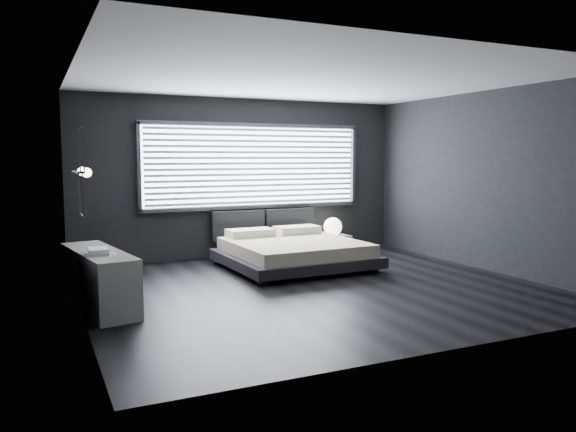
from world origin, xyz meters
name	(u,v)px	position (x,y,z in m)	size (l,w,h in m)	color
room	(314,185)	(0.00, 0.00, 1.40)	(6.04, 6.00, 2.80)	black
window	(255,166)	(0.20, 2.70, 1.61)	(4.14, 0.09, 1.52)	white
headboard	(264,224)	(0.34, 2.64, 0.57)	(1.96, 0.16, 0.52)	black
sconce_near	(86,173)	(-2.88, 0.05, 1.60)	(0.18, 0.11, 0.11)	silver
sconce_far	(82,171)	(-2.88, 0.65, 1.60)	(0.18, 0.11, 0.11)	silver
wall_art_upper	(81,150)	(-2.98, -0.55, 1.85)	(0.01, 0.48, 0.48)	#47474C
wall_art_lower	(81,194)	(-2.98, -0.30, 1.38)	(0.01, 0.48, 0.48)	#47474C
bed	(293,251)	(0.34, 1.39, 0.26)	(2.24, 2.15, 0.56)	black
nightstand	(333,244)	(1.60, 2.33, 0.16)	(0.56, 0.46, 0.33)	silver
orb_lamp	(333,227)	(1.57, 2.29, 0.49)	(0.34, 0.34, 0.34)	white
dresser	(99,279)	(-2.78, 0.15, 0.34)	(0.75, 1.76, 0.68)	silver
book_stack	(98,251)	(-2.81, -0.09, 0.71)	(0.30, 0.37, 0.07)	white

